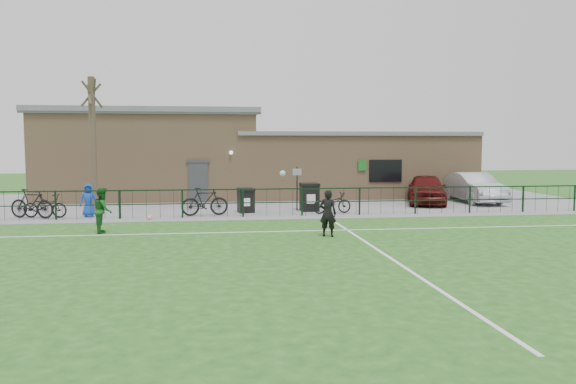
{
  "coord_description": "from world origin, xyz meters",
  "views": [
    {
      "loc": [
        -2.69,
        -15.35,
        3.1
      ],
      "look_at": [
        0.0,
        5.0,
        1.3
      ],
      "focal_mm": 35.0,
      "sensor_mm": 36.0,
      "label": 1
    }
  ],
  "objects": [
    {
      "name": "paving_strip",
      "position": [
        0.0,
        13.5,
        0.01
      ],
      "size": [
        34.0,
        13.0,
        0.02
      ],
      "primitive_type": "cube",
      "color": "gray",
      "rests_on": "ground"
    },
    {
      "name": "outfield_player",
      "position": [
        -6.52,
        4.57,
        0.78
      ],
      "size": [
        0.72,
        0.86,
        1.57
      ],
      "primitive_type": "imported",
      "rotation": [
        0.0,
        0.0,
        1.75
      ],
      "color": "#17511C",
      "rests_on": "ground"
    },
    {
      "name": "ball_ground",
      "position": [
        -5.28,
        7.57,
        0.11
      ],
      "size": [
        0.22,
        0.22,
        0.22
      ],
      "primitive_type": "sphere",
      "color": "silver",
      "rests_on": "ground"
    },
    {
      "name": "wheelie_bin_right",
      "position": [
        1.59,
        9.62,
        0.61
      ],
      "size": [
        0.79,
        0.89,
        1.17
      ],
      "primitive_type": "cube",
      "rotation": [
        0.0,
        0.0,
        0.02
      ],
      "color": "black",
      "rests_on": "paving_strip"
    },
    {
      "name": "pitch_line_touch",
      "position": [
        0.0,
        7.8,
        0.0
      ],
      "size": [
        28.0,
        0.1,
        0.01
      ],
      "primitive_type": "cube",
      "color": "white",
      "rests_on": "ground"
    },
    {
      "name": "bicycle_d",
      "position": [
        -3.1,
        8.57,
        0.62
      ],
      "size": [
        2.05,
        0.84,
        1.19
      ],
      "primitive_type": "imported",
      "rotation": [
        0.0,
        0.0,
        1.71
      ],
      "color": "black",
      "rests_on": "paving_strip"
    },
    {
      "name": "pitch_line_perp",
      "position": [
        2.0,
        0.0,
        0.0
      ],
      "size": [
        0.1,
        16.0,
        0.01
      ],
      "primitive_type": "cube",
      "color": "white",
      "rests_on": "ground"
    },
    {
      "name": "sign_post",
      "position": [
        1.07,
        9.93,
        1.02
      ],
      "size": [
        0.08,
        0.08,
        2.0
      ],
      "primitive_type": "cylinder",
      "rotation": [
        0.0,
        0.0,
        -0.39
      ],
      "color": "black",
      "rests_on": "paving_strip"
    },
    {
      "name": "bicycle_e",
      "position": [
        2.42,
        8.59,
        0.48
      ],
      "size": [
        1.84,
        0.91,
        0.92
      ],
      "primitive_type": "imported",
      "rotation": [
        0.0,
        0.0,
        1.75
      ],
      "color": "black",
      "rests_on": "paving_strip"
    },
    {
      "name": "car_silver",
      "position": [
        10.66,
        12.15,
        0.79
      ],
      "size": [
        1.71,
        4.71,
        1.54
      ],
      "primitive_type": "imported",
      "rotation": [
        0.0,
        0.0,
        0.02
      ],
      "color": "#AFB2B7",
      "rests_on": "paving_strip"
    },
    {
      "name": "wheelie_bin_left",
      "position": [
        -1.3,
        9.43,
        0.52
      ],
      "size": [
        0.77,
        0.84,
        0.99
      ],
      "primitive_type": "cube",
      "rotation": [
        0.0,
        0.0,
        0.16
      ],
      "color": "black",
      "rests_on": "paving_strip"
    },
    {
      "name": "ground",
      "position": [
        0.0,
        0.0,
        0.0
      ],
      "size": [
        90.0,
        90.0,
        0.0
      ],
      "primitive_type": "plane",
      "color": "#1F5218",
      "rests_on": "ground"
    },
    {
      "name": "spectator_child",
      "position": [
        -7.9,
        8.78,
        0.71
      ],
      "size": [
        0.73,
        0.53,
        1.39
      ],
      "primitive_type": "imported",
      "rotation": [
        0.0,
        0.0,
        0.14
      ],
      "color": "#123EAF",
      "rests_on": "paving_strip"
    },
    {
      "name": "car_maroon",
      "position": [
        7.95,
        11.74,
        0.78
      ],
      "size": [
        3.07,
        4.77,
        1.51
      ],
      "primitive_type": "imported",
      "rotation": [
        0.0,
        0.0,
        -0.32
      ],
      "color": "#4D0D0D",
      "rests_on": "paving_strip"
    },
    {
      "name": "bare_tree",
      "position": [
        -8.0,
        10.5,
        3.0
      ],
      "size": [
        0.3,
        0.3,
        6.0
      ],
      "primitive_type": "cylinder",
      "color": "#423428",
      "rests_on": "ground"
    },
    {
      "name": "pitch_line_mid",
      "position": [
        0.0,
        4.0,
        0.0
      ],
      "size": [
        28.0,
        0.1,
        0.01
      ],
      "primitive_type": "cube",
      "color": "white",
      "rests_on": "ground"
    },
    {
      "name": "bicycle_c",
      "position": [
        -9.63,
        8.76,
        0.5
      ],
      "size": [
        1.92,
        0.97,
        0.96
      ],
      "primitive_type": "imported",
      "rotation": [
        0.0,
        0.0,
        1.39
      ],
      "color": "black",
      "rests_on": "paving_strip"
    },
    {
      "name": "bicycle_b",
      "position": [
        -10.1,
        8.61,
        0.62
      ],
      "size": [
        2.07,
        1.24,
        1.2
      ],
      "primitive_type": "imported",
      "rotation": [
        0.0,
        0.0,
        1.21
      ],
      "color": "black",
      "rests_on": "paving_strip"
    },
    {
      "name": "perimeter_fence",
      "position": [
        0.0,
        8.0,
        0.6
      ],
      "size": [
        28.0,
        0.1,
        1.2
      ],
      "primitive_type": "cube",
      "color": "black",
      "rests_on": "ground"
    },
    {
      "name": "clubhouse",
      "position": [
        -0.88,
        16.5,
        2.22
      ],
      "size": [
        24.25,
        5.4,
        4.96
      ],
      "color": "tan",
      "rests_on": "ground"
    },
    {
      "name": "goalkeeper_kick",
      "position": [
        1.0,
        2.82,
        0.81
      ],
      "size": [
        1.61,
        3.17,
        2.07
      ],
      "color": "black",
      "rests_on": "ground"
    }
  ]
}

